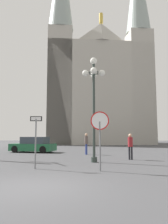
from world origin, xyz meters
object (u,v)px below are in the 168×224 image
at_px(street_lamp, 94,89).
at_px(pedestrian_standing, 86,142).
at_px(pedestrian_walking, 130,144).
at_px(one_way_arrow_sign, 36,136).
at_px(stop_sign, 100,128).
at_px(parked_car_near_green, 34,145).
at_px(cathedral, 98,82).

height_order(street_lamp, pedestrian_standing, street_lamp).
relative_size(pedestrian_walking, pedestrian_standing, 0.96).
xyz_separation_m(one_way_arrow_sign, pedestrian_standing, (2.21, 7.81, -0.47)).
relative_size(stop_sign, parked_car_near_green, 0.61).
bearing_deg(one_way_arrow_sign, pedestrian_walking, 38.20).
relative_size(parked_car_near_green, pedestrian_standing, 2.50).
bearing_deg(pedestrian_standing, street_lamp, -83.10).
height_order(one_way_arrow_sign, pedestrian_walking, one_way_arrow_sign).
bearing_deg(one_way_arrow_sign, street_lamp, 43.36).
xyz_separation_m(cathedral, parked_car_near_green, (-6.56, -20.51, -11.05)).
distance_m(cathedral, pedestrian_walking, 28.53).
distance_m(street_lamp, pedestrian_walking, 4.41).
xyz_separation_m(parked_car_near_green, pedestrian_standing, (5.04, -2.21, 0.40)).
xyz_separation_m(one_way_arrow_sign, parked_car_near_green, (-2.83, 10.02, -0.87)).
relative_size(parked_car_near_green, pedestrian_walking, 2.60).
bearing_deg(cathedral, pedestrian_standing, -93.83).
height_order(one_way_arrow_sign, street_lamp, street_lamp).
relative_size(street_lamp, parked_car_near_green, 1.46).
bearing_deg(pedestrian_walking, one_way_arrow_sign, -141.80).
distance_m(cathedral, pedestrian_standing, 25.14).
xyz_separation_m(cathedral, stop_sign, (-0.64, -31.10, -9.83)).
distance_m(one_way_arrow_sign, parked_car_near_green, 10.45).
bearing_deg(cathedral, stop_sign, -91.19).
xyz_separation_m(stop_sign, one_way_arrow_sign, (-3.08, 0.57, -0.35)).
height_order(stop_sign, pedestrian_standing, stop_sign).
height_order(cathedral, one_way_arrow_sign, cathedral).
bearing_deg(stop_sign, street_lamp, 94.48).
bearing_deg(cathedral, one_way_arrow_sign, -96.96).
distance_m(stop_sign, one_way_arrow_sign, 3.16).
height_order(cathedral, parked_car_near_green, cathedral).
distance_m(cathedral, stop_sign, 32.62).
relative_size(cathedral, parked_car_near_green, 8.85).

